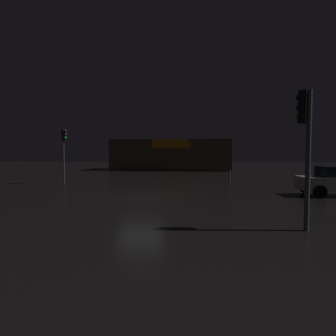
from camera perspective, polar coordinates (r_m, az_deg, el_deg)
ground_plane at (r=15.98m, az=-5.54°, el=-5.76°), size 120.00×120.00×0.00m
store_building at (r=41.15m, az=0.65°, el=2.65°), size 16.52×7.27×4.30m
traffic_signal_main at (r=23.73m, az=-20.20°, el=4.96°), size 0.43×0.41×4.32m
traffic_signal_opposite at (r=9.85m, az=25.98°, el=6.30°), size 0.42×0.42×4.38m
bollard_kerb_a at (r=23.67m, az=12.30°, el=-1.69°), size 0.14×0.14×1.03m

